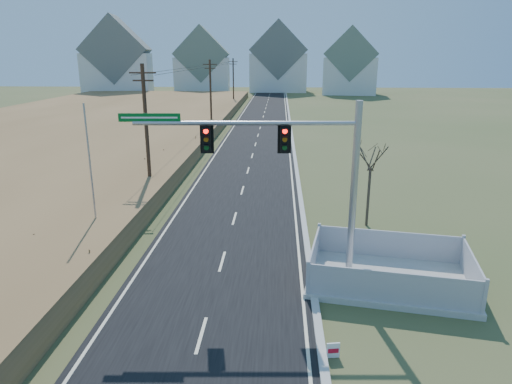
# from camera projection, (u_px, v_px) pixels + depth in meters

# --- Properties ---
(ground) EXTENTS (260.00, 260.00, 0.00)m
(ground) POSITION_uv_depth(u_px,v_px,m) (210.00, 306.00, 17.99)
(ground) COLOR #405027
(ground) RESTS_ON ground
(road) EXTENTS (8.00, 180.00, 0.06)m
(road) POSITION_uv_depth(u_px,v_px,m) (261.00, 124.00, 65.81)
(road) COLOR black
(road) RESTS_ON ground
(curb) EXTENTS (0.30, 180.00, 0.18)m
(curb) POSITION_uv_depth(u_px,v_px,m) (290.00, 124.00, 65.58)
(curb) COLOR #B2AFA8
(curb) RESTS_ON ground
(reed_marsh) EXTENTS (38.00, 110.00, 1.30)m
(reed_marsh) POSITION_uv_depth(u_px,v_px,m) (68.00, 129.00, 57.26)
(reed_marsh) COLOR #997145
(reed_marsh) RESTS_ON ground
(utility_pole_near) EXTENTS (1.80, 0.26, 9.00)m
(utility_pole_near) POSITION_uv_depth(u_px,v_px,m) (146.00, 129.00, 31.31)
(utility_pole_near) COLOR #422D1E
(utility_pole_near) RESTS_ON ground
(utility_pole_mid) EXTENTS (1.80, 0.26, 9.00)m
(utility_pole_mid) POSITION_uv_depth(u_px,v_px,m) (211.00, 94.00, 60.01)
(utility_pole_mid) COLOR #422D1E
(utility_pole_mid) RESTS_ON ground
(utility_pole_far) EXTENTS (1.80, 0.26, 9.00)m
(utility_pole_far) POSITION_uv_depth(u_px,v_px,m) (233.00, 81.00, 88.71)
(utility_pole_far) COLOR #422D1E
(utility_pole_far) RESTS_ON ground
(condo_nw) EXTENTS (17.69, 13.38, 19.05)m
(condo_nw) POSITION_uv_depth(u_px,v_px,m) (117.00, 63.00, 113.32)
(condo_nw) COLOR silver
(condo_nw) RESTS_ON ground
(condo_nnw) EXTENTS (14.93, 11.17, 17.03)m
(condo_nnw) POSITION_uv_depth(u_px,v_px,m) (202.00, 66.00, 120.20)
(condo_nnw) COLOR silver
(condo_nnw) RESTS_ON ground
(condo_n) EXTENTS (15.27, 10.20, 18.54)m
(condo_n) POSITION_uv_depth(u_px,v_px,m) (278.00, 63.00, 122.83)
(condo_n) COLOR silver
(condo_n) RESTS_ON ground
(condo_ne) EXTENTS (14.12, 10.51, 16.52)m
(condo_ne) POSITION_uv_depth(u_px,v_px,m) (350.00, 67.00, 114.51)
(condo_ne) COLOR silver
(condo_ne) RESTS_ON ground
(traffic_signal_mast) EXTENTS (9.82, 0.88, 7.82)m
(traffic_signal_mast) POSITION_uv_depth(u_px,v_px,m) (308.00, 176.00, 18.68)
(traffic_signal_mast) COLOR #9EA0A5
(traffic_signal_mast) RESTS_ON ground
(fence_enclosure) EXTENTS (7.57, 5.81, 1.57)m
(fence_enclosure) POSITION_uv_depth(u_px,v_px,m) (389.00, 277.00, 19.78)
(fence_enclosure) COLOR #B7B5AD
(fence_enclosure) RESTS_ON ground
(open_sign) EXTENTS (0.44, 0.13, 0.55)m
(open_sign) POSITION_uv_depth(u_px,v_px,m) (333.00, 350.00, 14.84)
(open_sign) COLOR white
(open_sign) RESTS_ON ground
(flagpole) EXTENTS (0.33, 0.33, 7.27)m
(flagpole) POSITION_uv_depth(u_px,v_px,m) (93.00, 189.00, 23.52)
(flagpole) COLOR #B7B5AD
(flagpole) RESTS_ON ground
(bare_tree) EXTENTS (1.95, 1.95, 5.16)m
(bare_tree) POSITION_uv_depth(u_px,v_px,m) (371.00, 155.00, 25.39)
(bare_tree) COLOR #4C3F33
(bare_tree) RESTS_ON ground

